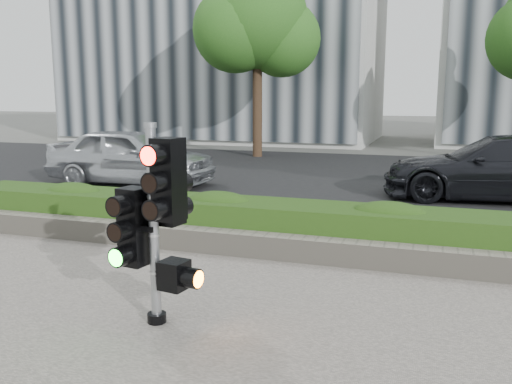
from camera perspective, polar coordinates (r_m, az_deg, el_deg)
ground at (r=6.27m, az=-2.54°, el=-12.06°), size 120.00×120.00×0.00m
road at (r=15.73m, az=10.61°, el=1.36°), size 60.00×13.00×0.02m
curb at (r=9.12m, az=4.59°, el=-4.56°), size 60.00×0.25×0.12m
stone_wall at (r=7.91m, az=2.40°, el=-5.77°), size 12.00×0.32×0.34m
hedge at (r=8.48m, az=3.63°, el=-3.51°), size 12.00×1.00×0.68m
tree_left at (r=21.21m, az=0.16°, el=17.41°), size 4.61×4.03×7.34m
traffic_signal at (r=5.57m, az=-10.34°, el=-2.37°), size 0.75×0.58×2.08m
car_silver at (r=14.68m, az=-13.00°, el=3.68°), size 4.50×1.90×1.52m
car_dark at (r=13.39m, az=24.27°, el=2.35°), size 5.20×2.37×1.48m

